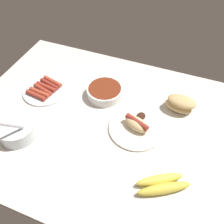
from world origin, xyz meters
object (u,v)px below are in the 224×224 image
at_px(plate_hotdog_assembled, 137,126).
at_px(bread_stack, 180,104).
at_px(banana_bunch, 162,184).
at_px(plate_sausages, 45,89).
at_px(bowl_chili, 105,91).
at_px(bowl_coleslaw, 17,129).

bearing_deg(plate_hotdog_assembled, bread_stack, 50.11).
height_order(bread_stack, banana_bunch, bread_stack).
distance_m(bread_stack, banana_bunch, 0.39).
height_order(bread_stack, plate_hotdog_assembled, bread_stack).
relative_size(banana_bunch, plate_sausages, 0.91).
relative_size(bowl_chili, plate_hotdog_assembled, 0.73).
bearing_deg(plate_hotdog_assembled, bowl_coleslaw, -154.71).
bearing_deg(plate_sausages, bread_stack, 10.69).
xyz_separation_m(bread_stack, bowl_coleslaw, (-0.58, -0.38, -0.00)).
xyz_separation_m(banana_bunch, bowl_coleslaw, (-0.60, 0.01, 0.02)).
relative_size(plate_sausages, plate_hotdog_assembled, 0.91).
bearing_deg(bread_stack, banana_bunch, -87.89).
bearing_deg(banana_bunch, bowl_coleslaw, 179.25).
distance_m(bowl_chili, banana_bunch, 0.50).
height_order(bowl_chili, banana_bunch, bowl_chili).
xyz_separation_m(bread_stack, banana_bunch, (0.01, -0.39, -0.02)).
relative_size(bowl_chili, banana_bunch, 0.87).
relative_size(bread_stack, plate_sausages, 0.67).
distance_m(bowl_coleslaw, plate_sausages, 0.27).
height_order(bowl_chili, bread_stack, bread_stack).
xyz_separation_m(bowl_chili, plate_sausages, (-0.28, -0.08, -0.01)).
xyz_separation_m(bowl_coleslaw, plate_hotdog_assembled, (0.44, 0.21, -0.02)).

